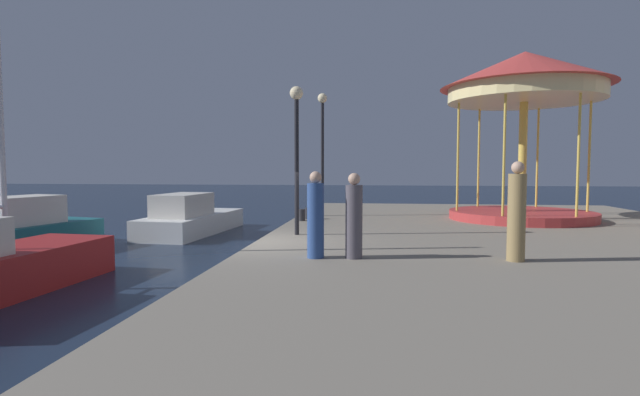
{
  "coord_description": "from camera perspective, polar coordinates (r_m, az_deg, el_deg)",
  "views": [
    {
      "loc": [
        2.99,
        -11.38,
        2.61
      ],
      "look_at": [
        0.92,
        5.62,
        1.53
      ],
      "focal_mm": 26.78,
      "sensor_mm": 36.0,
      "label": 1
    }
  ],
  "objects": [
    {
      "name": "motorboat_teal",
      "position": [
        17.81,
        -32.03,
        -3.31
      ],
      "size": [
        2.95,
        5.17,
        1.72
      ],
      "color": "#19606B",
      "rests_on": "ground"
    },
    {
      "name": "person_near_carousel",
      "position": [
        10.0,
        22.44,
        -1.81
      ],
      "size": [
        0.34,
        0.34,
        1.94
      ],
      "color": "#937A4C",
      "rests_on": "quay_dock"
    },
    {
      "name": "lamp_post_near_edge",
      "position": [
        12.9,
        -2.81,
        7.8
      ],
      "size": [
        0.36,
        0.36,
        3.98
      ],
      "color": "black",
      "rests_on": "quay_dock"
    },
    {
      "name": "lamp_post_mid_promenade",
      "position": [
        18.03,
        0.29,
        7.75
      ],
      "size": [
        0.36,
        0.36,
        4.59
      ],
      "color": "black",
      "rests_on": "quay_dock"
    },
    {
      "name": "carousel",
      "position": [
        18.26,
        23.21,
        11.43
      ],
      "size": [
        5.68,
        5.68,
        5.8
      ],
      "color": "#B23333",
      "rests_on": "quay_dock"
    },
    {
      "name": "person_far_corner",
      "position": [
        9.57,
        4.08,
        -2.46
      ],
      "size": [
        0.34,
        0.34,
        1.71
      ],
      "color": "#514C56",
      "rests_on": "quay_dock"
    },
    {
      "name": "person_by_the_water",
      "position": [
        9.58,
        -0.53,
        -2.34
      ],
      "size": [
        0.34,
        0.34,
        1.74
      ],
      "color": "#2D4C8C",
      "rests_on": "quay_dock"
    },
    {
      "name": "motorboat_white",
      "position": [
        19.61,
        -15.22,
        -2.41
      ],
      "size": [
        2.52,
        5.91,
        1.62
      ],
      "color": "white",
      "rests_on": "ground"
    },
    {
      "name": "quay_dock",
      "position": [
        12.24,
        25.68,
        -7.15
      ],
      "size": [
        13.81,
        25.92,
        0.8
      ],
      "primitive_type": "cube",
      "color": "gray",
      "rests_on": "ground"
    },
    {
      "name": "bollard_center",
      "position": [
        16.86,
        -1.45,
        -1.86
      ],
      "size": [
        0.24,
        0.24,
        0.4
      ],
      "primitive_type": "cylinder",
      "color": "#2D2D33",
      "rests_on": "quay_dock"
    },
    {
      "name": "ground_plane",
      "position": [
        12.06,
        -7.69,
        -8.92
      ],
      "size": [
        120.0,
        120.0,
        0.0
      ],
      "primitive_type": "plane",
      "color": "#162338"
    },
    {
      "name": "bollard_south",
      "position": [
        16.35,
        -2.2,
        -2.03
      ],
      "size": [
        0.24,
        0.24,
        0.4
      ],
      "primitive_type": "cylinder",
      "color": "#2D2D33",
      "rests_on": "quay_dock"
    }
  ]
}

